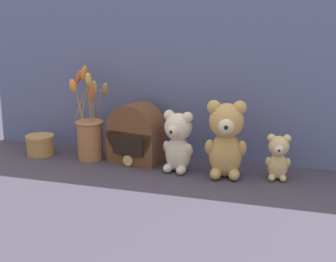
{
  "coord_description": "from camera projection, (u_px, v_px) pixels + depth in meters",
  "views": [
    {
      "loc": [
        0.46,
        -1.48,
        0.54
      ],
      "look_at": [
        0.0,
        0.02,
        0.13
      ],
      "focal_mm": 55.0,
      "sensor_mm": 36.0,
      "label": 1
    }
  ],
  "objects": [
    {
      "name": "flower_vase",
      "position": [
        90.0,
        132.0,
        1.74
      ],
      "size": [
        0.14,
        0.14,
        0.32
      ],
      "color": "#AD7047",
      "rests_on": "ground"
    },
    {
      "name": "teddy_bear_large",
      "position": [
        226.0,
        138.0,
        1.56
      ],
      "size": [
        0.13,
        0.12,
        0.24
      ],
      "color": "tan",
      "rests_on": "ground"
    },
    {
      "name": "teddy_bear_medium",
      "position": [
        178.0,
        140.0,
        1.61
      ],
      "size": [
        0.11,
        0.1,
        0.2
      ],
      "color": "beige",
      "rests_on": "ground"
    },
    {
      "name": "vintage_radio",
      "position": [
        136.0,
        136.0,
        1.71
      ],
      "size": [
        0.19,
        0.13,
        0.2
      ],
      "color": "brown",
      "rests_on": "ground"
    },
    {
      "name": "teddy_bear_small",
      "position": [
        278.0,
        156.0,
        1.55
      ],
      "size": [
        0.08,
        0.07,
        0.14
      ],
      "color": "#DBBC84",
      "rests_on": "ground"
    },
    {
      "name": "backdrop_wall",
      "position": [
        181.0,
        71.0,
        1.72
      ],
      "size": [
        1.42,
        0.02,
        0.6
      ],
      "color": "slate",
      "rests_on": "ground"
    },
    {
      "name": "ground_plane",
      "position": [
        166.0,
        171.0,
        1.64
      ],
      "size": [
        4.0,
        4.0,
        0.0
      ],
      "primitive_type": "plane",
      "color": "#3D3847"
    },
    {
      "name": "decorative_tin_tall",
      "position": [
        40.0,
        145.0,
        1.8
      ],
      "size": [
        0.1,
        0.1,
        0.07
      ],
      "color": "tan",
      "rests_on": "ground"
    }
  ]
}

